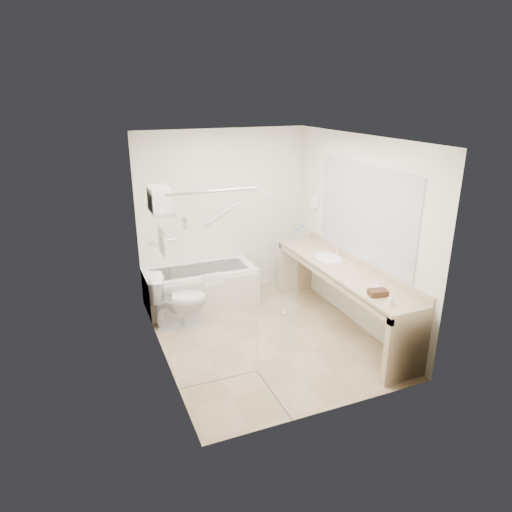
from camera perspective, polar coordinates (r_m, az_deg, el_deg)
name	(u,v)px	position (r m, az deg, el deg)	size (l,w,h in m)	color
floor	(265,335)	(6.02, 1.10, -9.90)	(3.20, 3.20, 0.00)	tan
ceiling	(266,138)	(5.25, 1.28, 14.52)	(2.60, 3.20, 0.10)	white
wall_back	(223,213)	(6.94, -4.09, 5.32)	(2.60, 0.10, 2.50)	silver
wall_front	(336,296)	(4.19, 9.94, -4.97)	(2.60, 0.10, 2.50)	silver
wall_left	(158,258)	(5.16, -12.19, -0.30)	(0.10, 3.20, 2.50)	silver
wall_right	(356,232)	(6.12, 12.44, 2.89)	(0.10, 3.20, 2.50)	silver
bathtub	(201,286)	(6.80, -6.93, -3.80)	(1.60, 0.73, 0.59)	white
grab_bar_short	(163,240)	(6.77, -11.58, 1.92)	(0.03, 0.03, 0.40)	silver
grab_bar_long	(221,214)	(6.89, -4.38, 5.20)	(0.03, 0.03, 0.60)	silver
shower_enclosure	(244,297)	(4.56, -1.50, -5.10)	(0.96, 0.91, 2.11)	silver
towel_shelf	(160,206)	(5.37, -11.91, 6.13)	(0.24, 0.55, 0.81)	silver
vanity_counter	(342,283)	(6.06, 10.65, -3.29)	(0.55, 2.70, 0.95)	tan
sink	(329,260)	(6.32, 9.05, -0.44)	(0.40, 0.52, 0.14)	white
faucet	(338,251)	(6.36, 10.23, 0.66)	(0.03, 0.03, 0.14)	silver
mirror	(364,213)	(5.92, 13.39, 5.26)	(0.02, 2.00, 1.20)	#ADB1B9
hairdryer_unit	(314,201)	(6.90, 7.31, 6.83)	(0.08, 0.10, 0.18)	white
toilet	(179,300)	(6.19, -9.63, -5.49)	(0.42, 0.75, 0.73)	white
amenity_basket	(378,293)	(5.26, 15.00, -4.45)	(0.20, 0.14, 0.07)	#482B19
soap_bottle_a	(390,302)	(5.07, 16.39, -5.59)	(0.06, 0.12, 0.06)	white
soap_bottle_b	(378,287)	(5.37, 14.96, -3.79)	(0.09, 0.12, 0.09)	white
water_bottle_left	(324,247)	(6.43, 8.55, 1.11)	(0.06, 0.06, 0.21)	silver
water_bottle_mid	(301,234)	(6.99, 5.68, 2.81)	(0.07, 0.07, 0.22)	silver
water_bottle_right	(297,235)	(6.96, 5.12, 2.60)	(0.05, 0.05, 0.18)	silver
drinking_glass_near	(315,256)	(6.21, 7.34, 0.05)	(0.08, 0.08, 0.10)	silver
drinking_glass_far	(292,239)	(6.88, 4.50, 2.13)	(0.08, 0.08, 0.10)	silver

